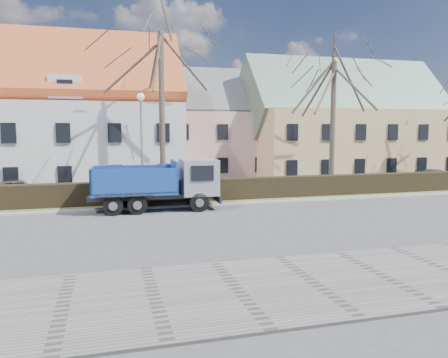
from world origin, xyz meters
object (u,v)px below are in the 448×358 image
object	(u,v)px
streetlight	(142,147)
parked_car_b	(435,176)
cart_frame	(106,206)
dump_truck	(151,184)
parked_car_a	(19,189)

from	to	relation	value
streetlight	parked_car_b	xyz separation A→B (m)	(23.33, 2.67, -2.68)
streetlight	cart_frame	bearing A→B (deg)	-129.28
dump_truck	cart_frame	distance (m)	2.66
streetlight	cart_frame	size ratio (longest dim) A/B	10.33
dump_truck	streetlight	world-z (taller)	streetlight
dump_truck	parked_car_a	distance (m)	9.94
streetlight	cart_frame	world-z (taller)	streetlight
dump_truck	streetlight	xyz separation A→B (m)	(-0.23, 2.87, 1.86)
dump_truck	parked_car_b	world-z (taller)	dump_truck
cart_frame	parked_car_a	size ratio (longest dim) A/B	0.17
streetlight	parked_car_b	distance (m)	23.64
dump_truck	cart_frame	size ratio (longest dim) A/B	11.11
streetlight	dump_truck	bearing A→B (deg)	-85.42
cart_frame	parked_car_b	size ratio (longest dim) A/B	0.16
cart_frame	parked_car_b	distance (m)	26.07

